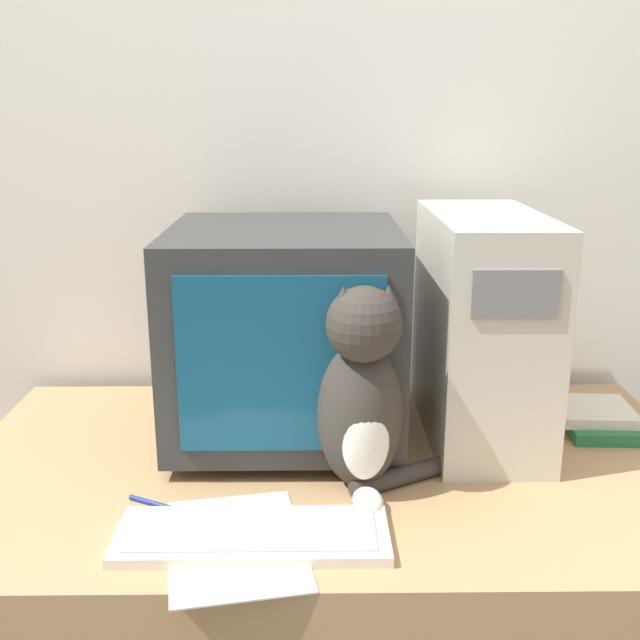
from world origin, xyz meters
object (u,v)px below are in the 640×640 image
(crt_monitor, at_px, (285,331))
(cat, at_px, (362,398))
(book_stack, at_px, (594,417))
(computer_tower, at_px, (481,327))
(pen, at_px, (163,506))
(keyboard, at_px, (253,535))

(crt_monitor, height_order, cat, crt_monitor)
(crt_monitor, relative_size, book_stack, 2.19)
(computer_tower, bearing_deg, pen, -152.68)
(crt_monitor, height_order, book_stack, crt_monitor)
(keyboard, bearing_deg, book_stack, 31.53)
(keyboard, relative_size, cat, 1.14)
(book_stack, distance_m, pen, 0.93)
(crt_monitor, distance_m, cat, 0.28)
(keyboard, height_order, cat, cat)
(cat, xyz_separation_m, book_stack, (0.52, 0.26, -0.15))
(book_stack, height_order, pen, book_stack)
(computer_tower, xyz_separation_m, book_stack, (0.26, 0.02, -0.21))
(crt_monitor, height_order, computer_tower, computer_tower)
(book_stack, bearing_deg, computer_tower, -176.48)
(keyboard, bearing_deg, computer_tower, 43.07)
(book_stack, bearing_deg, pen, -159.16)
(computer_tower, bearing_deg, book_stack, 3.52)
(cat, xyz_separation_m, pen, (-0.35, -0.07, -0.17))
(keyboard, xyz_separation_m, book_stack, (0.70, 0.43, 0.01))
(cat, height_order, book_stack, cat)
(crt_monitor, bearing_deg, computer_tower, 0.88)
(crt_monitor, relative_size, pen, 3.52)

